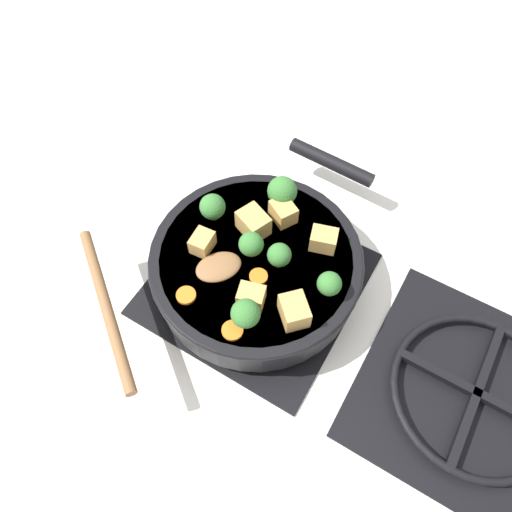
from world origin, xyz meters
TOP-DOWN VIEW (x-y plane):
  - ground_plane at (0.00, 0.00)m, footprint 2.40×2.40m
  - front_burner_grate at (0.00, 0.00)m, footprint 0.31×0.31m
  - rear_burner_grate at (0.00, 0.36)m, footprint 0.31×0.31m
  - skillet_pan at (-0.00, 0.00)m, footprint 0.41×0.32m
  - wooden_spoon at (0.13, -0.09)m, footprint 0.26×0.25m
  - tofu_cube_center_large at (-0.08, 0.00)m, footprint 0.05×0.05m
  - tofu_cube_near_handle at (-0.04, -0.03)m, footprint 0.05×0.06m
  - tofu_cube_east_chunk at (0.07, 0.03)m, footprint 0.04×0.04m
  - tofu_cube_west_chunk at (0.03, -0.08)m, footprint 0.04×0.03m
  - tofu_cube_back_piece at (0.06, 0.09)m, footprint 0.05×0.05m
  - tofu_cube_front_piece at (-0.07, 0.08)m, footprint 0.04×0.05m
  - broccoli_floret_near_spoon at (-0.11, -0.02)m, footprint 0.05×0.05m
  - broccoli_floret_center_top at (0.00, 0.12)m, footprint 0.03×0.03m
  - broccoli_floret_east_rim at (0.10, 0.04)m, footprint 0.04×0.04m
  - broccoli_floret_west_rim at (-0.03, -0.09)m, footprint 0.04×0.04m
  - broccoli_floret_north_edge at (-0.01, 0.04)m, footprint 0.04×0.04m
  - broccoli_floret_south_cluster at (0.00, -0.01)m, footprint 0.04×0.04m
  - carrot_slice_orange_thin at (0.03, 0.02)m, footprint 0.03×0.03m
  - carrot_slice_near_center at (0.11, -0.05)m, footprint 0.03×0.03m
  - carrot_slice_edge_slice at (0.12, 0.03)m, footprint 0.03×0.03m

SIDE VIEW (x-z plane):
  - ground_plane at x=0.00m, z-range 0.00..0.00m
  - front_burner_grate at x=0.00m, z-range 0.00..0.03m
  - rear_burner_grate at x=0.00m, z-range 0.00..0.03m
  - skillet_pan at x=0.00m, z-range 0.03..0.09m
  - carrot_slice_orange_thin at x=0.03m, z-range 0.09..0.09m
  - carrot_slice_near_center at x=0.11m, z-range 0.09..0.09m
  - carrot_slice_edge_slice at x=0.12m, z-range 0.09..0.09m
  - wooden_spoon at x=0.13m, z-range 0.09..0.10m
  - tofu_cube_west_chunk at x=0.03m, z-range 0.09..0.12m
  - tofu_cube_east_chunk at x=0.07m, z-range 0.09..0.12m
  - tofu_cube_front_piece at x=-0.07m, z-range 0.09..0.12m
  - tofu_cube_center_large at x=-0.08m, z-range 0.09..0.12m
  - tofu_cube_back_piece at x=0.06m, z-range 0.09..0.12m
  - tofu_cube_near_handle at x=-0.04m, z-range 0.09..0.12m
  - broccoli_floret_center_top at x=0.00m, z-range 0.09..0.13m
  - broccoli_floret_north_edge at x=-0.01m, z-range 0.09..0.13m
  - broccoli_floret_south_cluster at x=0.00m, z-range 0.09..0.13m
  - broccoli_floret_west_rim at x=-0.03m, z-range 0.09..0.14m
  - broccoli_floret_east_rim at x=0.10m, z-range 0.09..0.14m
  - broccoli_floret_near_spoon at x=-0.11m, z-range 0.09..0.14m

